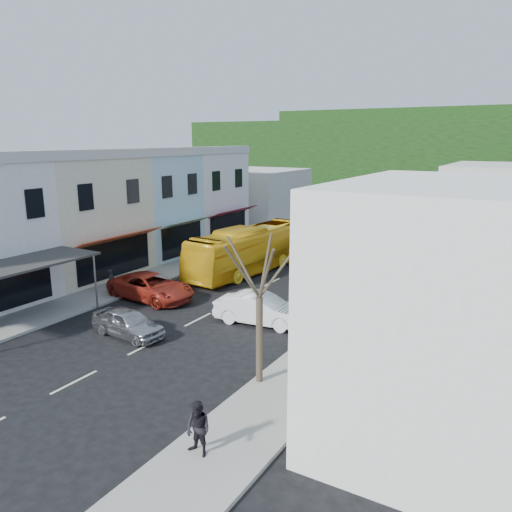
# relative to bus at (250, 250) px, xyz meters

# --- Properties ---
(ground) EXTENTS (120.00, 120.00, 0.00)m
(ground) POSITION_rel_bus_xyz_m (2.65, -9.73, -1.55)
(ground) COLOR black
(ground) RESTS_ON ground
(sidewalk_left) EXTENTS (3.00, 52.00, 0.15)m
(sidewalk_left) POSITION_rel_bus_xyz_m (-4.85, 0.27, -1.48)
(sidewalk_left) COLOR gray
(sidewalk_left) RESTS_ON ground
(sidewalk_right) EXTENTS (3.00, 52.00, 0.15)m
(sidewalk_right) POSITION_rel_bus_xyz_m (10.15, 0.27, -1.48)
(sidewalk_right) COLOR gray
(sidewalk_right) RESTS_ON ground
(shopfront_row) EXTENTS (8.25, 30.00, 8.00)m
(shopfront_row) POSITION_rel_bus_xyz_m (-9.84, -4.73, 2.45)
(shopfront_row) COLOR silver
(shopfront_row) RESTS_ON ground
(right_building) EXTENTS (8.00, 9.00, 8.00)m
(right_building) POSITION_rel_bus_xyz_m (16.15, -13.73, 2.45)
(right_building) COLOR silver
(right_building) RESTS_ON ground
(distant_block_left) EXTENTS (8.00, 10.00, 6.00)m
(distant_block_left) POSITION_rel_bus_xyz_m (-9.35, 17.27, 1.45)
(distant_block_left) COLOR #B7B2A8
(distant_block_left) RESTS_ON ground
(distant_block_right) EXTENTS (8.00, 12.00, 7.00)m
(distant_block_right) POSITION_rel_bus_xyz_m (13.65, 20.27, 1.95)
(distant_block_right) COLOR #B7B2A8
(distant_block_right) RESTS_ON ground
(hillside) EXTENTS (80.00, 26.00, 14.00)m
(hillside) POSITION_rel_bus_xyz_m (1.20, 55.36, 5.18)
(hillside) COLOR black
(hillside) RESTS_ON ground
(bus) EXTENTS (3.59, 11.78, 3.10)m
(bus) POSITION_rel_bus_xyz_m (0.00, 0.00, 0.00)
(bus) COLOR gold
(bus) RESTS_ON ground
(car_silver) EXTENTS (4.53, 2.14, 1.40)m
(car_silver) POSITION_rel_bus_xyz_m (1.12, -13.20, -0.85)
(car_silver) COLOR #A09FA4
(car_silver) RESTS_ON ground
(car_white) EXTENTS (4.57, 2.28, 1.40)m
(car_white) POSITION_rel_bus_xyz_m (5.79, -8.59, -0.85)
(car_white) COLOR white
(car_white) RESTS_ON ground
(car_red) EXTENTS (4.72, 2.21, 1.40)m
(car_red) POSITION_rel_bus_xyz_m (-1.74, -8.40, -0.85)
(car_red) COLOR maroon
(car_red) RESTS_ON ground
(car_black_near) EXTENTS (4.66, 2.29, 1.40)m
(car_black_near) POSITION_rel_bus_xyz_m (5.76, 5.04, -0.85)
(car_black_near) COLOR black
(car_black_near) RESTS_ON ground
(car_navy_mid) EXTENTS (4.55, 2.21, 1.40)m
(car_navy_mid) POSITION_rel_bus_xyz_m (5.71, 9.79, -0.85)
(car_navy_mid) COLOR black
(car_navy_mid) RESTS_ON ground
(car_navy_far) EXTENTS (4.60, 2.09, 1.40)m
(car_navy_far) POSITION_rel_bus_xyz_m (5.28, 17.24, -0.85)
(car_navy_far) COLOR black
(car_navy_far) RESTS_ON ground
(pedestrian_left) EXTENTS (0.58, 0.70, 1.70)m
(pedestrian_left) POSITION_rel_bus_xyz_m (-4.17, -9.16, -0.55)
(pedestrian_left) COLOR black
(pedestrian_left) RESTS_ON sidewalk_left
(pedestrian_right) EXTENTS (0.74, 0.51, 1.70)m
(pedestrian_right) POSITION_rel_bus_xyz_m (9.72, -19.12, -0.55)
(pedestrian_right) COLOR black
(pedestrian_right) RESTS_ON sidewalk_right
(direction_sign) EXTENTS (1.50, 1.97, 4.07)m
(direction_sign) POSITION_rel_bus_xyz_m (8.68, -9.35, 0.48)
(direction_sign) COLOR #09571D
(direction_sign) RESTS_ON ground
(street_tree) EXTENTS (3.31, 3.31, 7.02)m
(street_tree) POSITION_rel_bus_xyz_m (8.95, -14.23, 1.96)
(street_tree) COLOR #352C20
(street_tree) RESTS_ON ground
(traffic_signal) EXTENTS (0.97, 1.32, 5.56)m
(traffic_signal) POSITION_rel_bus_xyz_m (8.85, 20.51, 1.23)
(traffic_signal) COLOR black
(traffic_signal) RESTS_ON ground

